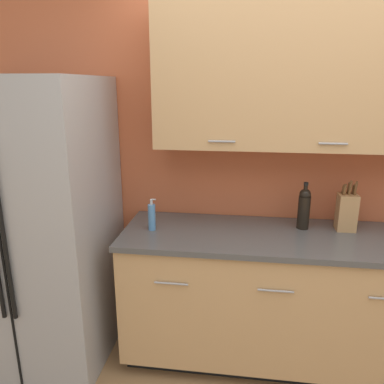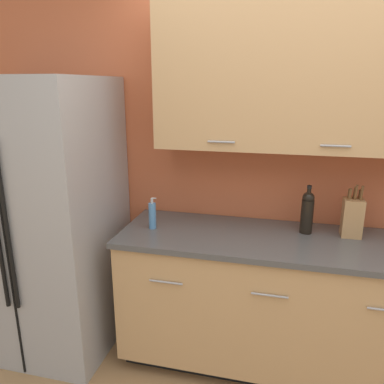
% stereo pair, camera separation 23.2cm
% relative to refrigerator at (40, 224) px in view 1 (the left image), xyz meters
% --- Properties ---
extents(wall_back, '(10.00, 0.39, 2.60)m').
position_rel_refrigerator_xyz_m(wall_back, '(1.75, 0.38, 0.54)').
color(wall_back, '#BC5B38').
rests_on(wall_back, ground_plane).
extents(counter_unit, '(2.49, 0.64, 0.91)m').
position_rel_refrigerator_xyz_m(counter_unit, '(1.80, 0.09, -0.47)').
color(counter_unit, black).
rests_on(counter_unit, ground_plane).
extents(refrigerator, '(0.86, 0.83, 1.85)m').
position_rel_refrigerator_xyz_m(refrigerator, '(0.00, 0.00, 0.00)').
color(refrigerator, '#9E9EA0').
rests_on(refrigerator, ground_plane).
extents(knife_block, '(0.12, 0.11, 0.33)m').
position_rel_refrigerator_xyz_m(knife_block, '(1.96, 0.22, 0.11)').
color(knife_block, '#A87A4C').
rests_on(knife_block, counter_unit).
extents(wine_bottle, '(0.08, 0.08, 0.31)m').
position_rel_refrigerator_xyz_m(wine_bottle, '(1.70, 0.21, 0.12)').
color(wine_bottle, black).
rests_on(wine_bottle, counter_unit).
extents(soap_dispenser, '(0.05, 0.05, 0.21)m').
position_rel_refrigerator_xyz_m(soap_dispenser, '(0.74, 0.05, 0.07)').
color(soap_dispenser, '#4C7FB2').
rests_on(soap_dispenser, counter_unit).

